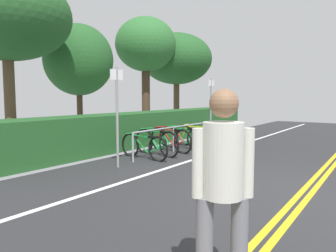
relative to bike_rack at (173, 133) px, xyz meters
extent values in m
cube|color=#2B2B2D|center=(-2.30, -4.14, -0.60)|extent=(33.03, 10.20, 0.05)
cube|color=gold|center=(-2.30, -4.22, -0.57)|extent=(29.73, 0.10, 0.00)
cube|color=gold|center=(-2.30, -4.06, -0.57)|extent=(29.73, 0.10, 0.00)
cube|color=white|center=(-2.30, -1.09, -0.57)|extent=(29.73, 0.12, 0.00)
cylinder|color=#9EA0A5|center=(-1.84, 0.00, -0.21)|extent=(0.05, 0.05, 0.74)
cylinder|color=#9EA0A5|center=(0.00, 0.00, -0.21)|extent=(0.05, 0.05, 0.74)
cylinder|color=#9EA0A5|center=(1.84, 0.00, -0.21)|extent=(0.05, 0.05, 0.74)
cylinder|color=#9EA0A5|center=(0.00, 0.00, 0.16)|extent=(3.68, 0.04, 0.04)
torus|color=black|center=(-1.28, 0.58, -0.27)|extent=(0.14, 0.68, 0.67)
torus|color=black|center=(-1.40, -0.46, -0.27)|extent=(0.14, 0.68, 0.67)
cylinder|color=#198C38|center=(-1.32, 0.19, -0.19)|extent=(0.11, 0.60, 0.46)
cylinder|color=#198C38|center=(-1.33, 0.12, 0.01)|extent=(0.12, 0.71, 0.07)
cylinder|color=#198C38|center=(-1.37, -0.16, -0.21)|extent=(0.06, 0.17, 0.41)
cylinder|color=#198C38|center=(-1.38, -0.28, -0.34)|extent=(0.08, 0.38, 0.17)
cylinder|color=#198C38|center=(-1.39, -0.34, -0.14)|extent=(0.07, 0.26, 0.29)
cylinder|color=#198C38|center=(-1.28, 0.53, -0.12)|extent=(0.05, 0.14, 0.31)
cube|color=black|center=(-1.37, -0.23, 0.03)|extent=(0.10, 0.21, 0.05)
cylinder|color=#198C38|center=(-1.29, 0.48, 0.08)|extent=(0.46, 0.08, 0.03)
torus|color=black|center=(-0.62, 0.61, -0.23)|extent=(0.19, 0.75, 0.75)
torus|color=black|center=(-0.81, -0.39, -0.23)|extent=(0.19, 0.75, 0.75)
cylinder|color=#198C38|center=(-0.69, 0.24, -0.14)|extent=(0.14, 0.58, 0.51)
cylinder|color=#198C38|center=(-0.71, 0.17, 0.08)|extent=(0.16, 0.69, 0.07)
cylinder|color=#198C38|center=(-0.76, -0.11, -0.16)|extent=(0.07, 0.17, 0.46)
cylinder|color=#198C38|center=(-0.78, -0.22, -0.31)|extent=(0.10, 0.37, 0.19)
cylinder|color=#198C38|center=(-0.79, -0.28, -0.08)|extent=(0.08, 0.26, 0.32)
cylinder|color=#198C38|center=(-0.63, 0.56, -0.07)|extent=(0.06, 0.14, 0.34)
cube|color=black|center=(-0.77, -0.17, 0.09)|extent=(0.12, 0.21, 0.05)
cylinder|color=#198C38|center=(-0.64, 0.51, 0.15)|extent=(0.46, 0.11, 0.03)
torus|color=black|center=(0.17, 0.67, -0.24)|extent=(0.23, 0.73, 0.73)
torus|color=black|center=(-0.08, -0.38, -0.24)|extent=(0.23, 0.73, 0.73)
cylinder|color=red|center=(0.07, 0.27, -0.15)|extent=(0.18, 0.60, 0.50)
cylinder|color=red|center=(0.06, 0.21, 0.07)|extent=(0.21, 0.72, 0.07)
cylinder|color=red|center=(-0.01, -0.08, -0.17)|extent=(0.08, 0.18, 0.45)
cylinder|color=red|center=(-0.04, -0.20, -0.31)|extent=(0.13, 0.39, 0.19)
cylinder|color=red|center=(-0.06, -0.26, -0.09)|extent=(0.10, 0.27, 0.31)
cylinder|color=red|center=(0.15, 0.61, -0.08)|extent=(0.07, 0.15, 0.33)
cube|color=black|center=(-0.03, -0.15, 0.08)|extent=(0.12, 0.21, 0.05)
cylinder|color=red|center=(0.14, 0.56, 0.13)|extent=(0.45, 0.13, 0.03)
torus|color=black|center=(0.62, 0.60, -0.24)|extent=(0.07, 0.72, 0.72)
torus|color=black|center=(0.64, -0.45, -0.24)|extent=(0.07, 0.72, 0.72)
cylinder|color=#198C38|center=(0.63, 0.21, -0.16)|extent=(0.05, 0.60, 0.49)
cylinder|color=#198C38|center=(0.63, 0.14, 0.06)|extent=(0.05, 0.71, 0.07)
cylinder|color=#198C38|center=(0.63, -0.15, -0.18)|extent=(0.04, 0.17, 0.44)
cylinder|color=#198C38|center=(0.64, -0.26, -0.32)|extent=(0.04, 0.38, 0.18)
cylinder|color=#198C38|center=(0.64, -0.33, -0.10)|extent=(0.04, 0.26, 0.31)
cylinder|color=#198C38|center=(0.62, 0.55, -0.09)|extent=(0.04, 0.14, 0.33)
cube|color=black|center=(0.63, -0.22, 0.07)|extent=(0.08, 0.20, 0.05)
cylinder|color=#198C38|center=(0.62, 0.50, 0.12)|extent=(0.46, 0.04, 0.03)
torus|color=black|center=(1.27, 0.46, -0.24)|extent=(0.24, 0.72, 0.73)
torus|color=black|center=(1.54, -0.53, -0.24)|extent=(0.24, 0.72, 0.73)
cylinder|color=yellow|center=(1.37, 0.09, -0.16)|extent=(0.19, 0.58, 0.50)
cylinder|color=yellow|center=(1.39, 0.02, 0.06)|extent=(0.21, 0.69, 0.07)
cylinder|color=yellow|center=(1.46, -0.25, -0.17)|extent=(0.08, 0.17, 0.45)
cylinder|color=yellow|center=(1.49, -0.36, -0.32)|extent=(0.13, 0.37, 0.18)
cylinder|color=yellow|center=(1.51, -0.42, -0.10)|extent=(0.10, 0.25, 0.31)
cylinder|color=yellow|center=(1.29, 0.41, -0.08)|extent=(0.07, 0.14, 0.33)
cube|color=black|center=(1.48, -0.31, 0.08)|extent=(0.13, 0.21, 0.05)
cylinder|color=yellow|center=(1.30, 0.36, 0.13)|extent=(0.45, 0.15, 0.03)
cylinder|color=slate|center=(-5.70, -4.07, -0.15)|extent=(0.14, 0.14, 0.84)
cylinder|color=slate|center=(-5.53, -4.30, -0.15)|extent=(0.14, 0.14, 0.84)
cylinder|color=silver|center=(-5.61, -4.18, 0.57)|extent=(0.32, 0.32, 0.60)
sphere|color=#8C6647|center=(-5.61, -4.18, 1.01)|extent=(0.23, 0.23, 0.23)
cylinder|color=silver|center=(-5.73, -4.02, 0.54)|extent=(0.09, 0.09, 0.55)
cylinder|color=silver|center=(-5.49, -4.34, 0.54)|extent=(0.09, 0.09, 0.55)
cylinder|color=gray|center=(-2.49, -0.09, 0.58)|extent=(0.06, 0.06, 2.32)
cube|color=white|center=(-2.49, -0.09, 1.56)|extent=(0.36, 0.06, 0.24)
cylinder|color=gray|center=(2.92, 0.26, 0.59)|extent=(0.06, 0.06, 2.32)
cube|color=white|center=(2.92, 0.26, 1.57)|extent=(0.36, 0.06, 0.24)
cube|color=#235626|center=(1.50, 1.80, -0.03)|extent=(12.68, 1.19, 1.10)
cylinder|color=brown|center=(-3.27, 3.00, 0.76)|extent=(0.28, 0.28, 2.68)
ellipsoid|color=#235626|center=(-3.27, 3.00, 3.13)|extent=(3.30, 3.30, 2.27)
cylinder|color=#473323|center=(-0.39, 3.67, 0.32)|extent=(0.20, 0.20, 1.80)
ellipsoid|color=#235626|center=(-0.39, 3.67, 2.32)|extent=(2.37, 2.37, 2.44)
cylinder|color=#473323|center=(2.87, 3.31, 0.83)|extent=(0.35, 0.35, 2.81)
ellipsoid|color=#2D6B30|center=(2.87, 3.31, 3.24)|extent=(2.54, 2.54, 2.25)
cylinder|color=brown|center=(5.06, 3.19, 0.59)|extent=(0.28, 0.28, 2.34)
ellipsoid|color=#235626|center=(5.06, 3.19, 2.84)|extent=(3.34, 3.34, 2.40)
camera|label=1|loc=(-7.91, -5.24, 1.06)|focal=34.43mm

